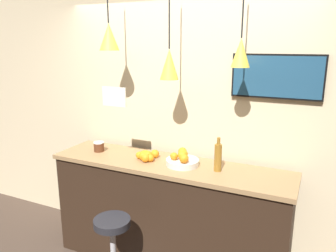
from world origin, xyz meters
TOP-DOWN VIEW (x-y plane):
  - back_wall at (0.00, 0.94)m, footprint 8.00×0.06m
  - service_counter at (0.00, 0.55)m, footprint 2.25×0.55m
  - bar_stool at (-0.26, 0.00)m, footprint 0.36×0.36m
  - fruit_bowl at (0.14, 0.56)m, footprint 0.30×0.30m
  - orange_pile at (-0.23, 0.55)m, footprint 0.20×0.22m
  - juice_bottle at (0.47, 0.56)m, footprint 0.06×0.06m
  - spread_jar at (-0.78, 0.56)m, footprint 0.11×0.11m
  - pendant_lamp_left at (-0.61, 0.57)m, footprint 0.18×0.18m
  - pendant_lamp_middle at (0.00, 0.57)m, footprint 0.16×0.16m
  - pendant_lamp_right at (0.61, 0.57)m, footprint 0.15×0.15m
  - mounted_tv at (0.85, 0.88)m, footprint 0.75×0.04m
  - hanging_menu_board at (-0.43, 0.35)m, footprint 0.24×0.01m

SIDE VIEW (x-z plane):
  - bar_stool at x=-0.26m, z-range 0.10..0.80m
  - service_counter at x=0.00m, z-range 0.00..1.05m
  - orange_pile at x=-0.23m, z-range 1.04..1.13m
  - spread_jar at x=-0.78m, z-range 1.04..1.14m
  - fruit_bowl at x=0.14m, z-range 1.02..1.16m
  - juice_bottle at x=0.47m, z-range 1.02..1.32m
  - back_wall at x=0.00m, z-range 0.00..2.90m
  - hanging_menu_board at x=-0.43m, z-range 1.57..1.74m
  - mounted_tv at x=0.85m, z-range 1.65..2.02m
  - pendant_lamp_middle at x=0.00m, z-range 1.44..2.44m
  - pendant_lamp_right at x=0.61m, z-range 1.60..2.48m
  - pendant_lamp_left at x=-0.61m, z-range 1.79..2.55m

